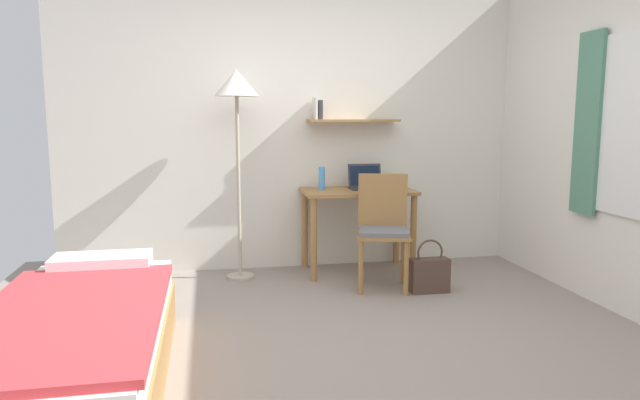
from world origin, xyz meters
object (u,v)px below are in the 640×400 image
at_px(book_stack, 394,184).
at_px(handbag, 429,274).
at_px(desk_chair, 383,226).
at_px(standing_lamp, 237,96).
at_px(water_bottle, 322,178).
at_px(laptop, 366,182).
at_px(bed, 77,348).
at_px(desk, 358,206).

xyz_separation_m(book_stack, handbag, (0.07, -0.73, -0.65)).
relative_size(desk_chair, handbag, 2.15).
bearing_deg(handbag, standing_lamp, 154.63).
relative_size(water_bottle, handbag, 0.48).
xyz_separation_m(laptop, handbag, (0.32, -0.78, -0.66)).
height_order(desk_chair, book_stack, desk_chair).
distance_m(desk_chair, book_stack, 0.65).
distance_m(bed, desk_chair, 2.56).
xyz_separation_m(desk, desk_chair, (0.08, -0.50, -0.09)).
relative_size(standing_lamp, water_bottle, 8.58).
distance_m(desk, standing_lamp, 1.44).
bearing_deg(water_bottle, book_stack, -2.70).
relative_size(desk, standing_lamp, 0.55).
relative_size(desk, handbag, 2.29).
bearing_deg(desk_chair, laptop, 88.84).
bearing_deg(laptop, desk, -142.58).
bearing_deg(book_stack, water_bottle, 177.30).
distance_m(standing_lamp, water_bottle, 1.03).
relative_size(laptop, book_stack, 1.47).
bearing_deg(desk_chair, standing_lamp, 156.78).
height_order(laptop, water_bottle, laptop).
xyz_separation_m(bed, desk, (1.99, 1.98, 0.37)).
distance_m(desk_chair, laptop, 0.65).
bearing_deg(bed, standing_lamp, 64.75).
distance_m(bed, handbag, 2.72).
height_order(laptop, handbag, laptop).
relative_size(bed, laptop, 6.34).
relative_size(desk_chair, book_stack, 4.37).
relative_size(laptop, water_bottle, 1.51).
distance_m(laptop, handbag, 1.07).
xyz_separation_m(desk, book_stack, (0.35, 0.02, 0.19)).
height_order(laptop, book_stack, laptop).
distance_m(bed, standing_lamp, 2.55).
relative_size(bed, book_stack, 9.34).
bearing_deg(standing_lamp, handbag, -25.37).
bearing_deg(standing_lamp, book_stack, 1.38).
bearing_deg(desk, standing_lamp, -179.40).
relative_size(standing_lamp, handbag, 4.14).
bearing_deg(laptop, water_bottle, -177.49).
bearing_deg(desk_chair, handbag, -32.19).
bearing_deg(laptop, standing_lamp, -175.87).
bearing_deg(desk, water_bottle, 170.34).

